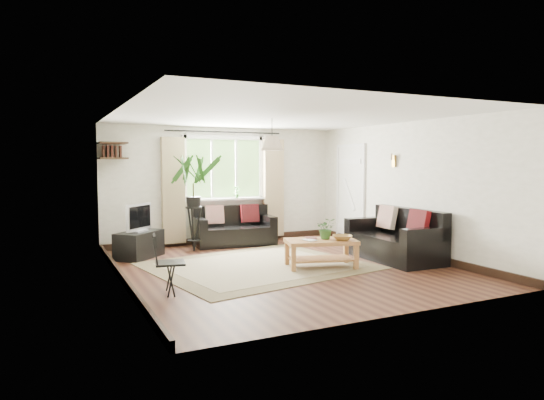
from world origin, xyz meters
name	(u,v)px	position (x,y,z in m)	size (l,w,h in m)	color
floor	(283,267)	(0.00, 0.00, 0.00)	(5.50, 5.50, 0.00)	black
ceiling	(283,116)	(0.00, 0.00, 2.40)	(5.50, 5.50, 0.00)	white
wall_back	(224,185)	(0.00, 2.75, 1.20)	(5.00, 0.02, 2.40)	beige
wall_front	(398,206)	(0.00, -2.75, 1.20)	(5.00, 0.02, 2.40)	beige
wall_left	(120,197)	(-2.50, 0.00, 1.20)	(0.02, 5.50, 2.40)	beige
wall_right	(406,189)	(2.50, 0.00, 1.20)	(0.02, 5.50, 2.40)	beige
rug	(258,266)	(-0.34, 0.23, 0.01)	(3.24, 2.78, 0.02)	beige
window	(224,168)	(0.00, 2.71, 1.55)	(2.50, 0.16, 2.16)	white
door	(350,194)	(2.47, 1.70, 1.00)	(0.06, 0.96, 2.06)	silver
corner_shelf	(113,151)	(-2.25, 2.50, 1.89)	(0.50, 0.50, 0.34)	black
pendant_lamp	(272,140)	(0.00, 0.40, 2.05)	(0.36, 0.36, 0.54)	beige
wall_sconce	(393,159)	(2.43, 0.30, 1.74)	(0.12, 0.12, 0.28)	beige
sofa_back	(234,227)	(0.06, 2.29, 0.37)	(1.59, 0.80, 0.75)	black
sofa_right	(394,236)	(2.00, -0.29, 0.42)	(0.89, 1.77, 0.83)	black
coffee_table	(321,254)	(0.53, -0.30, 0.22)	(1.10, 0.60, 0.45)	brown
table_plant	(326,228)	(0.64, -0.28, 0.62)	(0.31, 0.27, 0.34)	#2E5A24
bowl	(342,238)	(0.81, -0.49, 0.49)	(0.31, 0.31, 0.08)	olive
book_a	(305,241)	(0.23, -0.32, 0.46)	(0.16, 0.22, 0.02)	silver
book_b	(306,238)	(0.35, -0.13, 0.46)	(0.17, 0.23, 0.02)	#552822
tv_stand	(139,245)	(-1.94, 1.76, 0.23)	(0.87, 0.49, 0.47)	black
tv	(139,217)	(-1.94, 1.76, 0.72)	(0.67, 0.22, 0.51)	#A5A5AA
palm_stand	(194,203)	(-0.88, 1.97, 0.91)	(0.71, 0.71, 1.82)	black
folding_chair	(170,264)	(-2.02, -0.81, 0.39)	(0.40, 0.40, 0.77)	black
sill_plant	(237,192)	(0.25, 2.63, 1.06)	(0.14, 0.10, 0.27)	#2D6023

